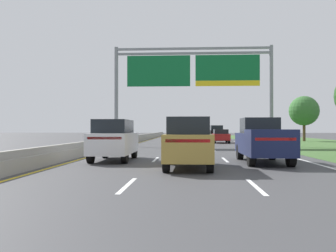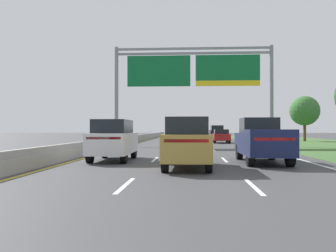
{
  "view_description": "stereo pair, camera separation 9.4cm",
  "coord_description": "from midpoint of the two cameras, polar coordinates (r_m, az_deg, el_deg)",
  "views": [
    {
      "loc": [
        -0.05,
        -0.16,
        1.66
      ],
      "look_at": [
        -1.76,
        29.52,
        1.87
      ],
      "focal_mm": 39.4,
      "sensor_mm": 36.0,
      "label": 1
    },
    {
      "loc": [
        0.05,
        -0.15,
        1.66
      ],
      "look_at": [
        -1.76,
        29.52,
        1.87
      ],
      "focal_mm": 39.4,
      "sensor_mm": 36.0,
      "label": 2
    }
  ],
  "objects": [
    {
      "name": "pickup_truck_navy",
      "position": [
        18.52,
        14.27,
        -2.19
      ],
      "size": [
        2.0,
        5.4,
        2.2
      ],
      "rotation": [
        0.0,
        0.0,
        1.57
      ],
      "color": "#161E47",
      "rests_on": "ground"
    },
    {
      "name": "car_red_right_lane_sedan",
      "position": [
        43.01,
        8.1,
        -1.52
      ],
      "size": [
        1.85,
        4.41,
        1.57
      ],
      "rotation": [
        0.0,
        0.0,
        1.56
      ],
      "color": "maroon",
      "rests_on": "ground"
    },
    {
      "name": "overhead_sign_gantry",
      "position": [
        35.28,
        3.79,
        7.88
      ],
      "size": [
        15.06,
        0.42,
        9.49
      ],
      "color": "gray",
      "rests_on": "ground"
    },
    {
      "name": "car_white_left_lane_suv",
      "position": [
        19.28,
        -8.48,
        -2.06
      ],
      "size": [
        1.94,
        4.72,
        2.11
      ],
      "rotation": [
        0.0,
        0.0,
        1.58
      ],
      "color": "silver",
      "rests_on": "ground"
    },
    {
      "name": "median_barrier_concrete",
      "position": [
        35.8,
        -7.34,
        -2.49
      ],
      "size": [
        0.6,
        110.0,
        0.85
      ],
      "color": "#99968E",
      "rests_on": "ground"
    },
    {
      "name": "lane_striping",
      "position": [
        34.74,
        3.3,
        -3.13
      ],
      "size": [
        11.96,
        106.0,
        0.01
      ],
      "color": "white",
      "rests_on": "ground"
    },
    {
      "name": "car_gold_centre_lane_suv",
      "position": [
        15.42,
        3.03,
        -2.48
      ],
      "size": [
        1.95,
        4.72,
        2.11
      ],
      "rotation": [
        0.0,
        0.0,
        1.56
      ],
      "color": "#A38438",
      "rests_on": "ground"
    },
    {
      "name": "car_black_right_lane_suv",
      "position": [
        52.74,
        7.41,
        -1.01
      ],
      "size": [
        1.94,
        4.72,
        2.11
      ],
      "rotation": [
        0.0,
        0.0,
        1.58
      ],
      "color": "black",
      "rests_on": "ground"
    },
    {
      "name": "roadside_tree_far",
      "position": [
        51.16,
        20.25,
        2.21
      ],
      "size": [
        3.85,
        3.85,
        5.91
      ],
      "color": "#4C3823",
      "rests_on": "ground"
    },
    {
      "name": "ground_plane",
      "position": [
        35.2,
        3.3,
        -3.1
      ],
      "size": [
        220.0,
        220.0,
        0.0
      ],
      "primitive_type": "plane",
      "color": "#3D3D3F"
    },
    {
      "name": "car_grey_centre_lane_sedan",
      "position": [
        50.03,
        3.37,
        -1.36
      ],
      "size": [
        1.91,
        4.44,
        1.57
      ],
      "rotation": [
        0.0,
        0.0,
        1.59
      ],
      "color": "slate",
      "rests_on": "ground"
    }
  ]
}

